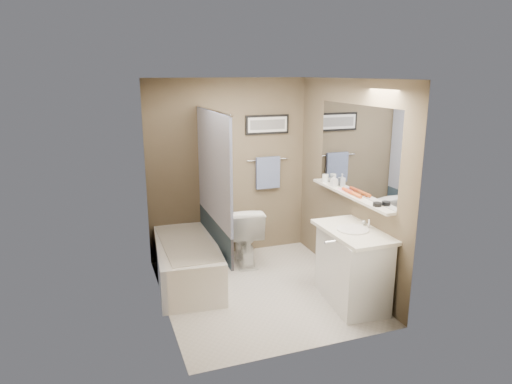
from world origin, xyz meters
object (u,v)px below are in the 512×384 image
object	(u,v)px
glass_jar	(325,178)
soap_bottle	(334,180)
candle_bowl_near	(377,204)
vanity	(352,268)
hair_brush_back	(348,191)
hair_brush_front	(356,194)
bathtub	(187,263)
toilet	(244,234)

from	to	relation	value
glass_jar	soap_bottle	distance (m)	0.22
candle_bowl_near	soap_bottle	bearing A→B (deg)	90.00
vanity	hair_brush_back	xyz separation A→B (m)	(0.19, 0.48, 0.74)
glass_jar	soap_bottle	world-z (taller)	soap_bottle
vanity	glass_jar	world-z (taller)	glass_jar
hair_brush_front	hair_brush_back	world-z (taller)	same
bathtub	candle_bowl_near	bearing A→B (deg)	-28.96
vanity	hair_brush_back	world-z (taller)	hair_brush_back
bathtub	toilet	xyz separation A→B (m)	(0.84, 0.36, 0.14)
glass_jar	bathtub	bearing A→B (deg)	177.87
toilet	hair_brush_back	world-z (taller)	hair_brush_back
bathtub	glass_jar	xyz separation A→B (m)	(1.79, -0.07, 0.92)
vanity	glass_jar	size ratio (longest dim) A/B	9.00
hair_brush_back	soap_bottle	bearing A→B (deg)	90.00
toilet	soap_bottle	bearing A→B (deg)	154.90
vanity	hair_brush_front	bearing A→B (deg)	64.23
toilet	vanity	distance (m)	1.63
vanity	candle_bowl_near	distance (m)	0.77
vanity	hair_brush_front	xyz separation A→B (m)	(0.19, 0.30, 0.74)
bathtub	hair_brush_back	distance (m)	2.08
hair_brush_back	soap_bottle	xyz separation A→B (m)	(0.00, 0.32, 0.05)
toilet	soap_bottle	distance (m)	1.39
bathtub	toilet	bearing A→B (deg)	27.98
bathtub	hair_brush_back	world-z (taller)	hair_brush_back
vanity	candle_bowl_near	size ratio (longest dim) A/B	10.00
hair_brush_back	hair_brush_front	bearing A→B (deg)	-90.00
candle_bowl_near	hair_brush_back	world-z (taller)	hair_brush_back
bathtub	hair_brush_back	size ratio (longest dim) A/B	6.82
glass_jar	candle_bowl_near	bearing A→B (deg)	-90.00
toilet	hair_brush_back	xyz separation A→B (m)	(0.95, -0.97, 0.75)
candle_bowl_near	hair_brush_back	distance (m)	0.59
hair_brush_back	soap_bottle	size ratio (longest dim) A/B	1.50
hair_brush_front	hair_brush_back	size ratio (longest dim) A/B	1.00
toilet	candle_bowl_near	distance (m)	1.97
vanity	hair_brush_back	bearing A→B (deg)	74.64
toilet	candle_bowl_near	world-z (taller)	candle_bowl_near
hair_brush_back	soap_bottle	world-z (taller)	soap_bottle
hair_brush_back	bathtub	bearing A→B (deg)	161.08
bathtub	soap_bottle	size ratio (longest dim) A/B	10.22
vanity	glass_jar	bearing A→B (deg)	85.53
bathtub	hair_brush_front	size ratio (longest dim) A/B	6.82
candle_bowl_near	hair_brush_front	bearing A→B (deg)	90.00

